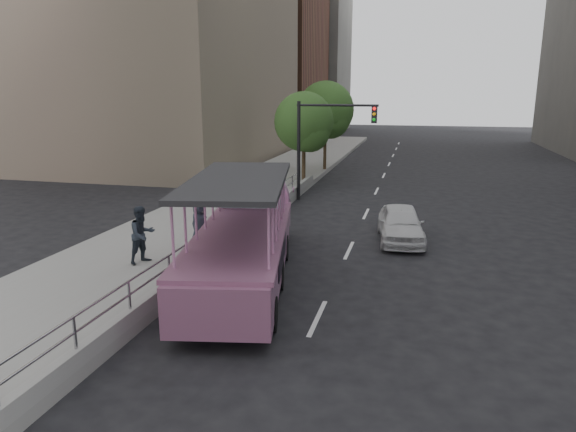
% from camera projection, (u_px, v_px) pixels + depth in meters
% --- Properties ---
extents(ground, '(160.00, 160.00, 0.00)m').
position_uv_depth(ground, '(297.00, 287.00, 15.28)').
color(ground, black).
extents(sidewalk, '(5.50, 80.00, 0.30)m').
position_uv_depth(sidewalk, '(233.00, 203.00, 26.04)').
color(sidewalk, gray).
rests_on(sidewalk, ground).
extents(kerb_wall, '(0.24, 30.00, 0.36)m').
position_uv_depth(kerb_wall, '(223.00, 245.00, 17.80)').
color(kerb_wall, '#A09F9A').
rests_on(kerb_wall, sidewalk).
extents(guardrail, '(0.07, 22.00, 0.71)m').
position_uv_depth(guardrail, '(223.00, 226.00, 17.64)').
color(guardrail, '#A8A8AD').
rests_on(guardrail, kerb_wall).
extents(duck_boat, '(4.34, 10.34, 3.35)m').
position_uv_depth(duck_boat, '(246.00, 237.00, 15.95)').
color(duck_boat, black).
rests_on(duck_boat, ground).
extents(car, '(2.13, 4.26, 1.39)m').
position_uv_depth(car, '(401.00, 224.00, 19.84)').
color(car, silver).
rests_on(car, ground).
extents(pedestrian_mid, '(1.02, 1.11, 1.85)m').
position_uv_depth(pedestrian_mid, '(142.00, 235.00, 16.33)').
color(pedestrian_mid, '#28303B').
rests_on(pedestrian_mid, sidewalk).
extents(pedestrian_far, '(0.71, 0.89, 1.59)m').
position_uv_depth(pedestrian_far, '(199.00, 223.00, 18.30)').
color(pedestrian_far, '#28303B').
rests_on(pedestrian_far, sidewalk).
extents(parking_sign, '(0.18, 0.63, 2.84)m').
position_uv_depth(parking_sign, '(236.00, 203.00, 18.41)').
color(parking_sign, black).
rests_on(parking_sign, ground).
extents(traffic_signal, '(4.20, 0.32, 5.20)m').
position_uv_depth(traffic_signal, '(321.00, 135.00, 26.64)').
color(traffic_signal, black).
rests_on(traffic_signal, ground).
extents(street_tree_near, '(3.52, 3.52, 5.72)m').
position_uv_depth(street_tree_near, '(305.00, 124.00, 30.18)').
color(street_tree_near, '#392A1A').
rests_on(street_tree_near, ground).
extents(street_tree_far, '(3.97, 3.97, 6.45)m').
position_uv_depth(street_tree_far, '(327.00, 112.00, 35.67)').
color(street_tree_far, '#392A1A').
rests_on(street_tree_far, ground).
extents(midrise_brick, '(18.00, 16.00, 26.00)m').
position_uv_depth(midrise_brick, '(244.00, 30.00, 61.77)').
color(midrise_brick, brown).
rests_on(midrise_brick, ground).
extents(midrise_stone_b, '(16.00, 14.00, 20.00)m').
position_uv_depth(midrise_stone_b, '(292.00, 63.00, 77.06)').
color(midrise_stone_b, slate).
rests_on(midrise_stone_b, ground).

